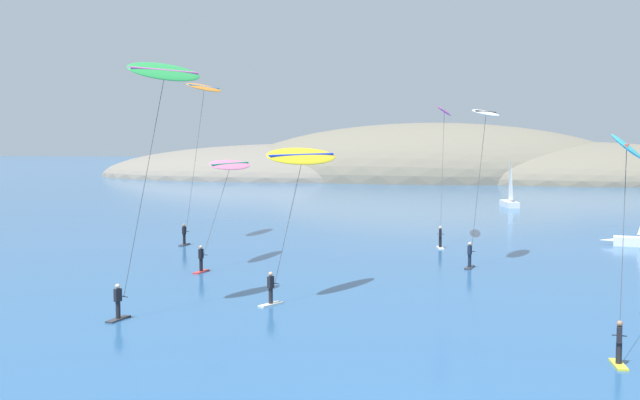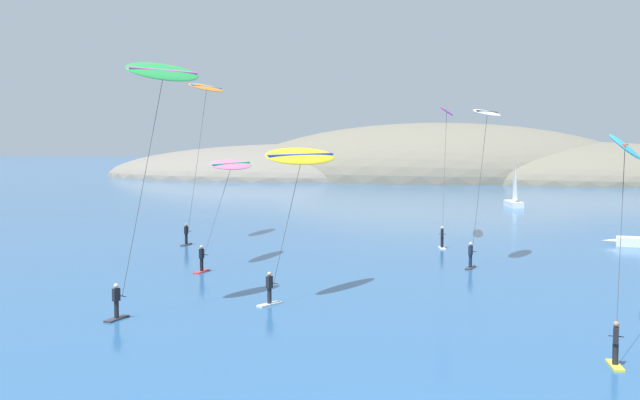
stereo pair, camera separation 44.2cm
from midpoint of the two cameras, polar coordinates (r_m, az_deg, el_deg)
name	(u,v)px [view 2 (the right image)]	position (r m, az deg, el deg)	size (l,w,h in m)	color
headland_island	(431,178)	(166.74, 7.98, 1.57)	(134.54, 55.19, 22.63)	#6B6656
sailboat_far	(513,201)	(100.43, 13.69, -0.10)	(2.12, 5.97, 5.70)	white
kitesurfer_green	(160,91)	(39.98, -11.02, 7.58)	(3.52, 5.82, 12.24)	#2D2D33
kitesurfer_cyan	(624,157)	(36.48, 21.16, 2.86)	(2.82, 9.22, 8.74)	yellow
kitesurfer_pink	(229,171)	(54.27, -6.23, 2.03)	(2.39, 8.07, 7.05)	red
kitesurfer_white	(486,126)	(55.13, 11.93, 5.17)	(2.88, 5.97, 10.45)	#2D2D33
kitesurfer_yellow	(300,165)	(42.41, -1.16, 2.50)	(3.78, 6.33, 8.03)	silver
kitesurfer_orange	(205,97)	(66.92, -7.97, 7.24)	(2.40, 7.64, 12.97)	#2D2D33
kitesurfer_magenta	(446,120)	(66.78, 9.16, 5.63)	(1.42, 9.46, 11.08)	silver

